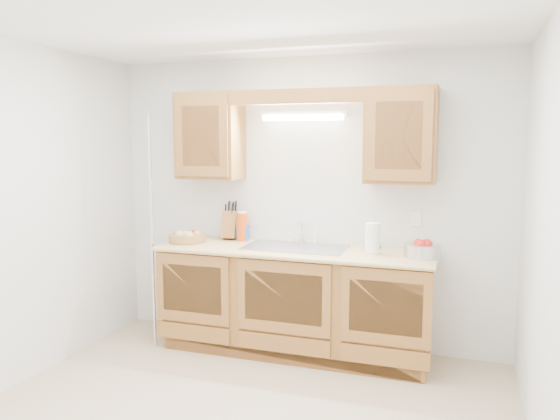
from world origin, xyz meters
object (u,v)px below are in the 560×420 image
at_px(knife_block, 230,225).
at_px(paper_towel, 373,238).
at_px(fruit_basket, 187,237).
at_px(apple_bowl, 422,249).

height_order(knife_block, paper_towel, knife_block).
relative_size(fruit_basket, knife_block, 1.07).
bearing_deg(apple_bowl, knife_block, 171.45).
relative_size(knife_block, apple_bowl, 1.13).
height_order(fruit_basket, paper_towel, paper_towel).
distance_m(fruit_basket, apple_bowl, 2.02).
bearing_deg(fruit_basket, paper_towel, 0.82).
height_order(paper_towel, apple_bowl, paper_towel).
bearing_deg(fruit_basket, apple_bowl, 0.03).
distance_m(knife_block, paper_towel, 1.35).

